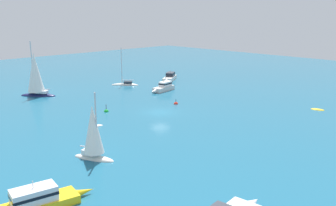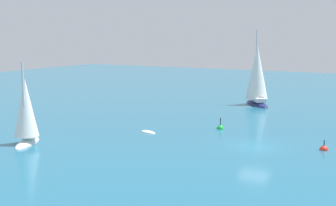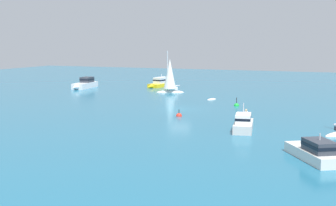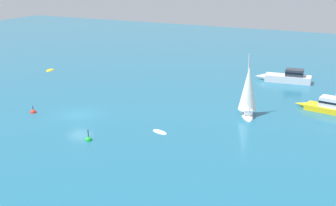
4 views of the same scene
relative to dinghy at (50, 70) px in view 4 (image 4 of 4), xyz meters
The scene contains 8 objects.
ground_plane 24.22m from the dinghy, 138.74° to the left, with size 160.00×160.00×0.00m, color #1E607F.
dinghy is the anchor object (origin of this frame).
powerboat 44.00m from the dinghy, behind, with size 7.88×3.07×2.36m.
dinghy_1 33.53m from the dinghy, 150.08° to the left, with size 2.03×1.33×0.35m.
powerboat_1 37.51m from the dinghy, 164.91° to the right, with size 8.19×2.88×1.97m.
yacht 36.26m from the dinghy, 168.08° to the left, with size 3.04×4.69×7.37m.
channel_buoy 21.99m from the dinghy, 126.28° to the left, with size 0.71×0.71×1.15m.
mooring_buoy 32.30m from the dinghy, 137.62° to the left, with size 0.71×0.71×1.46m.
Camera 4 is at (-30.41, 37.73, 16.15)m, focal length 46.91 mm.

